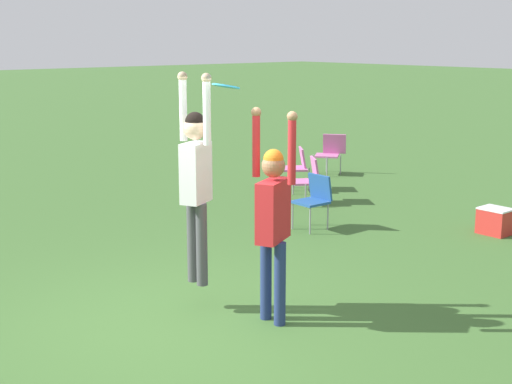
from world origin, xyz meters
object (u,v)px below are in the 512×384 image
Objects in this scene: person_jumping at (196,173)px; camping_chair_1 at (310,177)px; cooler_box at (495,221)px; frisbee at (226,86)px; camping_chair_0 at (315,196)px; person_defending at (273,211)px; camping_chair_5 at (330,151)px; camping_chair_2 at (297,165)px.

person_jumping is 2.78× the size of camping_chair_1.
cooler_box is (0.44, 5.18, -1.30)m from person_jumping.
frisbee is 0.34× the size of camping_chair_1.
frisbee reaches higher than camping_chair_0.
camping_chair_5 is (-5.35, 6.47, -0.68)m from person_defending.
camping_chair_2 is at bearing 2.77° from camping_chair_1.
camping_chair_1 is 1.08m from camping_chair_2.
person_defending is (0.79, 0.38, -0.32)m from person_jumping.
person_defending is 2.73× the size of camping_chair_1.
frisbee is 6.91m from camping_chair_2.
camping_chair_2 reaches higher than camping_chair_1.
camping_chair_1 is 0.94× the size of camping_chair_5.
person_jumping is 8.29m from camping_chair_5.
camping_chair_2 is 1.82× the size of cooler_box.
camping_chair_1 is at bearing 88.02° from camping_chair_5.
cooler_box is at bearing -30.58° from person_jumping.
camping_chair_1 is (-2.85, 4.53, -1.03)m from person_jumping.
person_jumping is 1.05m from frisbee.
person_jumping is at bearing 116.02° from camping_chair_0.
camping_chair_2 is (-0.92, 0.57, 0.03)m from camping_chair_1.
camping_chair_0 reaches higher than cooler_box.
frisbee is at bearing 88.17° from camping_chair_5.
camping_chair_5 is at bearing -48.26° from camping_chair_0.
camping_chair_2 is (-2.22, 1.76, -0.01)m from camping_chair_0.
frisbee is at bearing 167.63° from camping_chair_2.
person_defending is 2.63× the size of camping_chair_0.
cooler_box is (-0.35, 4.80, -0.98)m from person_defending.
person_defending reaches higher than cooler_box.
camping_chair_5 reaches higher than camping_chair_2.
frisbee is at bearing -113.85° from person_jumping.
camping_chair_5 is at bearing 126.50° from frisbee.
person_jumping reaches higher than cooler_box.
camping_chair_1 is 1.80× the size of cooler_box.
camping_chair_2 is (-4.56, 4.72, -0.68)m from person_defending.
camping_chair_0 is 2.73m from cooler_box.
person_defending is 4.92m from cooler_box.
cooler_box is at bearing -134.19° from camping_chair_1.
person_jumping reaches higher than frisbee.
person_jumping reaches higher than camping_chair_1.
camping_chair_2 is at bearing -37.22° from camping_chair_0.
frisbee is at bearing 161.11° from camping_chair_1.
person_defending is 3.83m from camping_chair_0.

